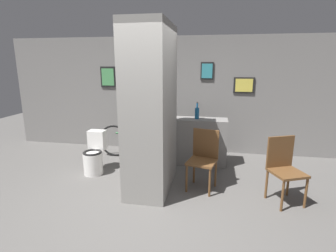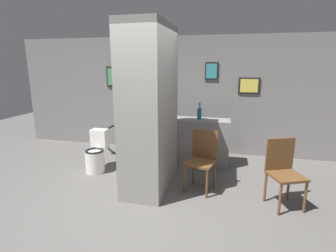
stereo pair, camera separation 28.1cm
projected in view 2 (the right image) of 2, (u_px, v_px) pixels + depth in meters
name	position (u px, v px, depth m)	size (l,w,h in m)	color
ground_plane	(144.00, 205.00, 3.81)	(14.00, 14.00, 0.00)	#5B5956
wall_back	(180.00, 95.00, 5.99)	(8.00, 0.09, 2.60)	gray
pillar_center	(150.00, 109.00, 4.14)	(0.66, 1.28, 2.60)	gray
counter_shelf	(201.00, 142.00, 5.29)	(1.12, 0.44, 0.93)	gray
toilet	(96.00, 154.00, 4.97)	(0.35, 0.51, 0.77)	white
chair_near_pillar	(202.00, 157.00, 4.22)	(0.52, 0.52, 0.97)	brown
chair_by_doorway	(283.00, 169.00, 3.73)	(0.57, 0.57, 0.97)	brown
bicycle	(142.00, 141.00, 5.70)	(1.80, 0.42, 0.76)	black
bottle_tall	(199.00, 113.00, 5.16)	(0.09, 0.09, 0.34)	#19598C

